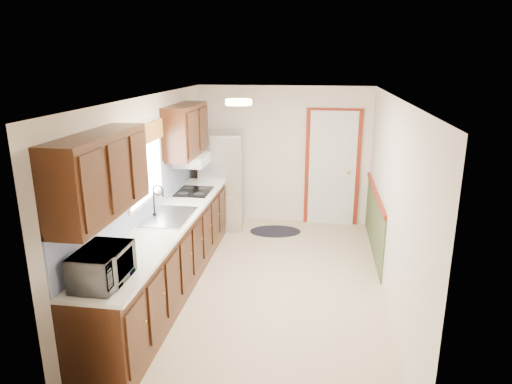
% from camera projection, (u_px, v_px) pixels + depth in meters
% --- Properties ---
extents(room_shell, '(3.20, 5.20, 2.52)m').
position_uv_depth(room_shell, '(267.00, 196.00, 5.62)').
color(room_shell, beige).
rests_on(room_shell, ground).
extents(kitchen_run, '(0.63, 4.00, 2.20)m').
position_uv_depth(kitchen_run, '(164.00, 229.00, 5.62)').
color(kitchen_run, '#32180B').
rests_on(kitchen_run, ground).
extents(back_wall_trim, '(1.12, 2.30, 2.08)m').
position_uv_depth(back_wall_trim, '(341.00, 179.00, 7.67)').
color(back_wall_trim, maroon).
rests_on(back_wall_trim, ground).
extents(ceiling_fixture, '(0.30, 0.30, 0.06)m').
position_uv_depth(ceiling_fixture, '(239.00, 102.00, 5.14)').
color(ceiling_fixture, '#FFD88C').
rests_on(ceiling_fixture, room_shell).
extents(microwave, '(0.32, 0.57, 0.39)m').
position_uv_depth(microwave, '(102.00, 262.00, 3.95)').
color(microwave, white).
rests_on(microwave, kitchen_run).
extents(refrigerator, '(0.77, 0.74, 1.65)m').
position_uv_depth(refrigerator, '(222.00, 181.00, 7.81)').
color(refrigerator, '#B7B7BC').
rests_on(refrigerator, ground).
extents(rug, '(0.93, 0.66, 0.01)m').
position_uv_depth(rug, '(275.00, 231.00, 7.77)').
color(rug, black).
rests_on(rug, ground).
extents(cooktop, '(0.48, 0.58, 0.02)m').
position_uv_depth(cooktop, '(194.00, 191.00, 6.72)').
color(cooktop, black).
rests_on(cooktop, kitchen_run).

